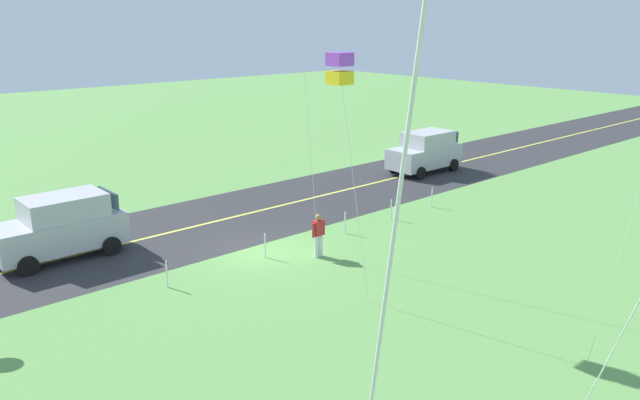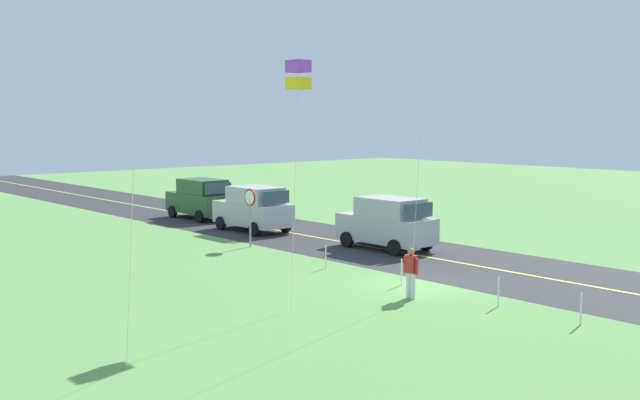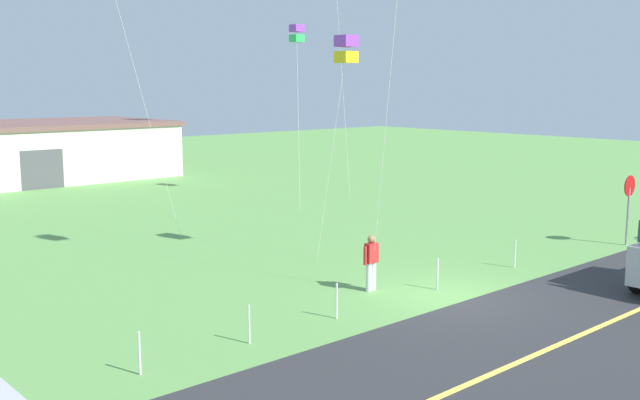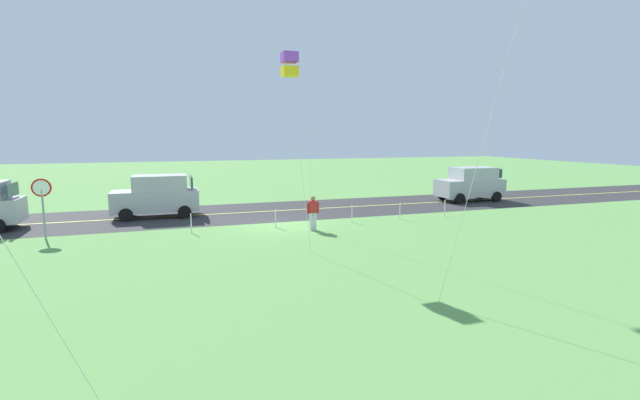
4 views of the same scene
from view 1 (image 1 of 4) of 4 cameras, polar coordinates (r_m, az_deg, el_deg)
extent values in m
cube|color=#60994C|center=(22.94, -5.54, -4.77)|extent=(120.00, 120.00, 0.10)
cube|color=#2D2D30|center=(26.10, -10.72, -2.23)|extent=(120.00, 7.00, 0.00)
cube|color=#E5E04C|center=(26.10, -10.72, -2.22)|extent=(120.00, 0.16, 0.00)
cube|color=#B7B7BC|center=(23.77, -22.87, -2.86)|extent=(4.40, 1.90, 1.10)
cube|color=#B7B7BC|center=(23.57, -22.56, -0.56)|extent=(2.73, 1.75, 0.80)
cube|color=#334756|center=(23.27, -25.06, -1.06)|extent=(0.10, 1.62, 0.64)
cube|color=#334756|center=(24.10, -18.95, 0.17)|extent=(0.10, 1.62, 0.60)
cylinder|color=black|center=(22.72, -25.33, -5.51)|extent=(0.68, 0.22, 0.68)
cylinder|color=black|center=(24.46, -26.62, -4.17)|extent=(0.68, 0.22, 0.68)
cylinder|color=black|center=(23.55, -18.69, -4.02)|extent=(0.68, 0.22, 0.68)
cylinder|color=black|center=(25.23, -20.40, -2.84)|extent=(0.68, 0.22, 0.68)
cube|color=#B7B7BC|center=(34.79, 9.59, 4.00)|extent=(4.40, 1.90, 1.10)
cube|color=#B7B7BC|center=(34.79, 9.93, 5.59)|extent=(2.73, 1.75, 0.80)
cube|color=#334756|center=(33.96, 8.77, 5.38)|extent=(0.10, 1.62, 0.64)
cube|color=#334756|center=(36.05, 11.56, 5.87)|extent=(0.10, 1.62, 0.60)
cylinder|color=black|center=(33.24, 9.25, 2.47)|extent=(0.68, 0.22, 0.68)
cylinder|color=black|center=(34.44, 6.82, 3.05)|extent=(0.68, 0.22, 0.68)
cylinder|color=black|center=(35.45, 12.21, 3.18)|extent=(0.68, 0.22, 0.68)
cylinder|color=black|center=(36.57, 9.83, 3.71)|extent=(0.68, 0.22, 0.68)
cylinder|color=silver|center=(22.15, 0.04, -4.20)|extent=(0.16, 0.16, 0.82)
cylinder|color=silver|center=(22.04, -0.31, -4.31)|extent=(0.16, 0.16, 0.82)
cube|color=red|center=(21.87, -0.14, -2.56)|extent=(0.36, 0.22, 0.56)
cylinder|color=red|center=(22.03, 0.33, -2.55)|extent=(0.10, 0.10, 0.52)
cylinder|color=red|center=(21.73, -0.61, -2.82)|extent=(0.10, 0.10, 0.52)
sphere|color=#9E704C|center=(21.74, -0.14, -1.59)|extent=(0.22, 0.22, 0.22)
cylinder|color=silver|center=(21.12, -1.48, 12.43)|extent=(0.24, 1.21, 13.49)
cylinder|color=silver|center=(17.79, 3.22, 0.86)|extent=(0.57, 0.78, 6.89)
cube|color=purple|center=(17.26, 1.84, 12.85)|extent=(0.56, 0.56, 0.36)
cube|color=yellow|center=(17.30, 1.82, 11.20)|extent=(0.56, 0.56, 0.36)
cylinder|color=silver|center=(28.31, 10.28, 0.21)|extent=(0.05, 0.05, 0.90)
cylinder|color=silver|center=(26.31, 6.58, -0.87)|extent=(0.05, 0.05, 0.90)
cylinder|color=silver|center=(24.46, 2.32, -2.11)|extent=(0.05, 0.05, 0.90)
cylinder|color=silver|center=(22.08, -5.08, -4.23)|extent=(0.05, 0.05, 0.90)
cylinder|color=silver|center=(20.23, -13.95, -6.65)|extent=(0.05, 0.05, 0.90)
camera|label=2|loc=(29.54, 52.42, 4.97)|focal=42.85mm
camera|label=3|loc=(40.94, 2.19, 12.94)|focal=41.26mm
camera|label=4|loc=(9.19, 69.38, -20.04)|focal=25.33mm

